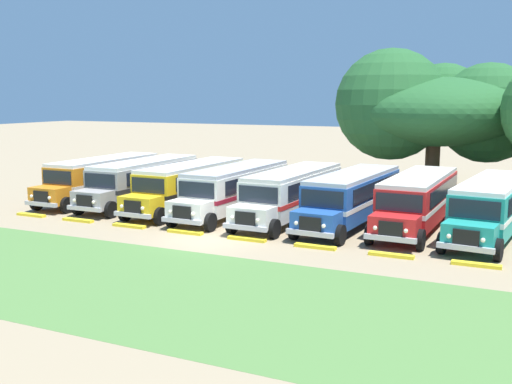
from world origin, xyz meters
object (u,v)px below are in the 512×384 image
parked_bus_slot_0 (103,177)px  parked_bus_slot_5 (352,196)px  broad_shade_tree (434,109)px  parked_bus_slot_1 (143,180)px  parked_bus_slot_3 (235,188)px  parked_bus_slot_7 (492,205)px  parked_bus_slot_4 (292,192)px  parked_bus_slot_6 (418,199)px  parked_bus_slot_2 (190,184)px

parked_bus_slot_0 → parked_bus_slot_5: size_ratio=0.99×
parked_bus_slot_0 → broad_shade_tree: broad_shade_tree is taller
parked_bus_slot_5 → broad_shade_tree: bearing=173.5°
parked_bus_slot_1 → parked_bus_slot_3: 7.13m
parked_bus_slot_0 → parked_bus_slot_7: 24.85m
parked_bus_slot_4 → parked_bus_slot_7: size_ratio=0.99×
parked_bus_slot_4 → parked_bus_slot_5: bearing=93.9°
parked_bus_slot_3 → parked_bus_slot_6: 10.66m
parked_bus_slot_0 → parked_bus_slot_2: 7.21m
parked_bus_slot_1 → parked_bus_slot_3: bearing=85.1°
parked_bus_slot_2 → parked_bus_slot_3: 3.29m
parked_bus_slot_4 → parked_bus_slot_2: bearing=-90.2°
broad_shade_tree → parked_bus_slot_7: bearing=-68.0°
parked_bus_slot_3 → parked_bus_slot_4: size_ratio=1.00×
parked_bus_slot_6 → parked_bus_slot_3: bearing=-84.7°
parked_bus_slot_4 → parked_bus_slot_6: bearing=97.6°
parked_bus_slot_1 → broad_shade_tree: bearing=126.0°
parked_bus_slot_0 → parked_bus_slot_2: bearing=86.2°
parked_bus_slot_4 → parked_bus_slot_7: 10.70m
parked_bus_slot_0 → parked_bus_slot_7: same height
parked_bus_slot_7 → broad_shade_tree: size_ratio=0.80×
parked_bus_slot_2 → parked_bus_slot_4: bearing=89.5°
parked_bus_slot_1 → parked_bus_slot_2: same height
parked_bus_slot_3 → broad_shade_tree: broad_shade_tree is taller
parked_bus_slot_1 → parked_bus_slot_5: size_ratio=0.99×
parked_bus_slot_0 → parked_bus_slot_6: size_ratio=1.00×
parked_bus_slot_0 → parked_bus_slot_1: (3.37, -0.05, 0.00)m
parked_bus_slot_6 → parked_bus_slot_5: bearing=-78.9°
parked_bus_slot_1 → parked_bus_slot_7: bearing=89.0°
parked_bus_slot_3 → parked_bus_slot_1: bearing=-93.0°
parked_bus_slot_3 → parked_bus_slot_6: same height
parked_bus_slot_2 → parked_bus_slot_6: (13.93, 0.50, 0.00)m
parked_bus_slot_4 → parked_bus_slot_5: (3.51, 0.14, 0.00)m
parked_bus_slot_3 → parked_bus_slot_4: same height
parked_bus_slot_0 → parked_bus_slot_4: same height
parked_bus_slot_7 → broad_shade_tree: (-4.99, 12.36, 4.52)m
parked_bus_slot_3 → parked_bus_slot_7: 14.37m
parked_bus_slot_4 → broad_shade_tree: bearing=157.5°
parked_bus_slot_6 → parked_bus_slot_7: (3.73, -0.36, 0.00)m
parked_bus_slot_1 → parked_bus_slot_5: 14.29m
parked_bus_slot_0 → parked_bus_slot_7: size_ratio=0.99×
parked_bus_slot_7 → parked_bus_slot_6: bearing=-89.5°
parked_bus_slot_3 → parked_bus_slot_7: bearing=92.9°
parked_bus_slot_5 → broad_shade_tree: broad_shade_tree is taller
parked_bus_slot_6 → parked_bus_slot_7: size_ratio=0.99×
parked_bus_slot_1 → broad_shade_tree: broad_shade_tree is taller
parked_bus_slot_0 → parked_bus_slot_1: 3.38m
parked_bus_slot_3 → parked_bus_slot_6: bearing=95.4°
parked_bus_slot_0 → broad_shade_tree: (19.86, 12.10, 4.52)m
parked_bus_slot_0 → parked_bus_slot_4: (14.15, -0.63, 0.00)m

